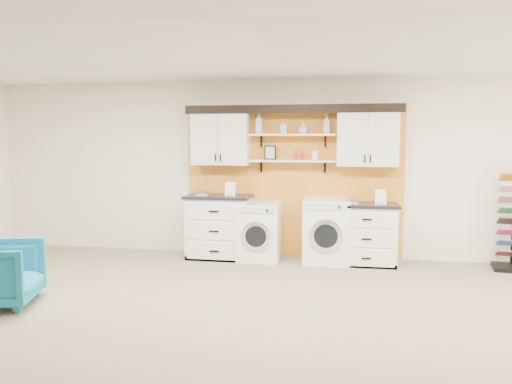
% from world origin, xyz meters
% --- Properties ---
extents(floor, '(10.00, 10.00, 0.00)m').
position_xyz_m(floor, '(0.00, 0.00, 0.00)').
color(floor, '#7E6D55').
rests_on(floor, ground).
extents(ceiling, '(10.00, 10.00, 0.00)m').
position_xyz_m(ceiling, '(0.00, 0.00, 2.80)').
color(ceiling, white).
rests_on(ceiling, wall_back).
extents(wall_back, '(10.00, 0.00, 10.00)m').
position_xyz_m(wall_back, '(0.00, 4.00, 1.40)').
color(wall_back, silver).
rests_on(wall_back, floor).
extents(accent_panel, '(3.40, 0.07, 2.40)m').
position_xyz_m(accent_panel, '(0.00, 3.96, 1.20)').
color(accent_panel, orange).
rests_on(accent_panel, wall_back).
extents(upper_cabinet_left, '(0.90, 0.35, 0.84)m').
position_xyz_m(upper_cabinet_left, '(-1.13, 3.79, 1.88)').
color(upper_cabinet_left, white).
rests_on(upper_cabinet_left, wall_back).
extents(upper_cabinet_right, '(0.90, 0.35, 0.84)m').
position_xyz_m(upper_cabinet_right, '(1.13, 3.79, 1.88)').
color(upper_cabinet_right, white).
rests_on(upper_cabinet_right, wall_back).
extents(shelf_lower, '(1.32, 0.28, 0.03)m').
position_xyz_m(shelf_lower, '(0.00, 3.80, 1.53)').
color(shelf_lower, white).
rests_on(shelf_lower, wall_back).
extents(shelf_upper, '(1.32, 0.28, 0.03)m').
position_xyz_m(shelf_upper, '(0.00, 3.80, 1.93)').
color(shelf_upper, white).
rests_on(shelf_upper, wall_back).
extents(crown_molding, '(3.30, 0.41, 0.13)m').
position_xyz_m(crown_molding, '(0.00, 3.81, 2.33)').
color(crown_molding, black).
rests_on(crown_molding, wall_back).
extents(picture_frame, '(0.18, 0.02, 0.22)m').
position_xyz_m(picture_frame, '(-0.35, 3.85, 1.66)').
color(picture_frame, black).
rests_on(picture_frame, shelf_lower).
extents(canister_red, '(0.11, 0.11, 0.16)m').
position_xyz_m(canister_red, '(0.10, 3.80, 1.62)').
color(canister_red, red).
rests_on(canister_red, shelf_lower).
extents(canister_cream, '(0.10, 0.10, 0.14)m').
position_xyz_m(canister_cream, '(0.35, 3.80, 1.61)').
color(canister_cream, silver).
rests_on(canister_cream, shelf_lower).
extents(base_cabinet_left, '(1.01, 0.66, 0.99)m').
position_xyz_m(base_cabinet_left, '(-1.13, 3.64, 0.50)').
color(base_cabinet_left, white).
rests_on(base_cabinet_left, floor).
extents(base_cabinet_right, '(0.93, 0.66, 0.92)m').
position_xyz_m(base_cabinet_right, '(1.13, 3.64, 0.46)').
color(base_cabinet_right, white).
rests_on(base_cabinet_right, floor).
extents(washer, '(0.63, 0.71, 0.88)m').
position_xyz_m(washer, '(-0.48, 3.64, 0.44)').
color(washer, white).
rests_on(washer, floor).
extents(dryer, '(0.69, 0.71, 0.97)m').
position_xyz_m(dryer, '(0.55, 3.64, 0.48)').
color(dryer, white).
rests_on(dryer, floor).
extents(armchair, '(0.97, 0.95, 0.72)m').
position_xyz_m(armchair, '(-2.99, 1.01, 0.36)').
color(armchair, '#14749C').
rests_on(armchair, floor).
extents(soap_bottle_a, '(0.17, 0.17, 0.32)m').
position_xyz_m(soap_bottle_a, '(-0.52, 3.80, 2.11)').
color(soap_bottle_a, silver).
rests_on(soap_bottle_a, shelf_upper).
extents(soap_bottle_b, '(0.11, 0.12, 0.20)m').
position_xyz_m(soap_bottle_b, '(-0.14, 3.80, 2.05)').
color(soap_bottle_b, silver).
rests_on(soap_bottle_b, shelf_upper).
extents(soap_bottle_c, '(0.19, 0.19, 0.17)m').
position_xyz_m(soap_bottle_c, '(0.16, 3.80, 2.03)').
color(soap_bottle_c, silver).
rests_on(soap_bottle_c, shelf_upper).
extents(soap_bottle_d, '(0.15, 0.15, 0.29)m').
position_xyz_m(soap_bottle_d, '(0.52, 3.80, 2.09)').
color(soap_bottle_d, silver).
rests_on(soap_bottle_d, shelf_upper).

